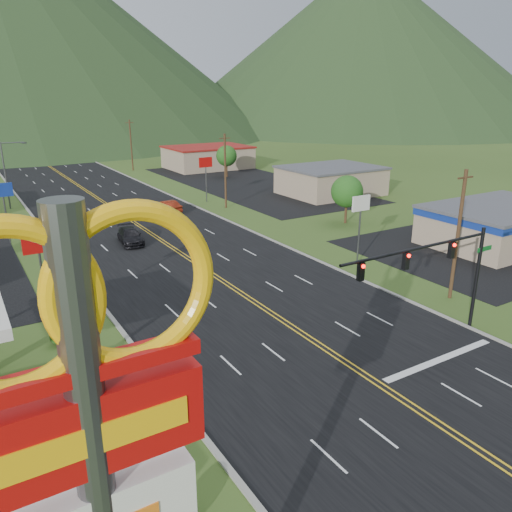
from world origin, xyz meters
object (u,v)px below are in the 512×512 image
traffic_signal (439,263)px  car_dark_mid (130,236)px  car_red_far (167,207)px  pylon_sign (97,489)px  streetlight_west (7,171)px

traffic_signal → car_dark_mid: bearing=107.0°
traffic_signal → car_red_far: 42.67m
car_red_far → traffic_signal: bearing=81.5°
car_red_far → pylon_sign: bearing=57.7°
pylon_sign → streetlight_west: pylon_sign is taller
traffic_signal → car_dark_mid: size_ratio=2.47×
pylon_sign → car_dark_mid: size_ratio=2.64×
streetlight_west → traffic_signal: bearing=-72.0°
streetlight_west → pylon_sign: bearing=-94.5°
car_dark_mid → car_red_far: bearing=59.8°
pylon_sign → car_dark_mid: pylon_sign is taller
car_dark_mid → pylon_sign: bearing=-100.5°
pylon_sign → traffic_signal: 26.67m
pylon_sign → streetlight_west: 68.33m
traffic_signal → streetlight_west: streetlight_west is taller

